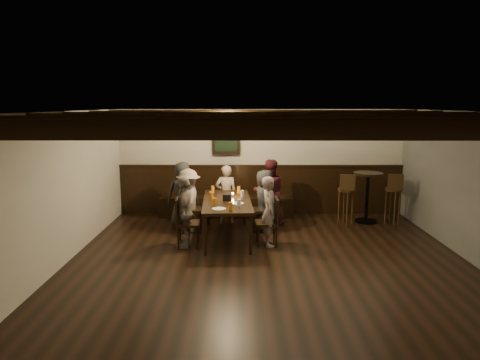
{
  "coord_description": "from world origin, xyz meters",
  "views": [
    {
      "loc": [
        -0.43,
        -6.23,
        2.5
      ],
      "look_at": [
        -0.47,
        1.3,
        1.17
      ],
      "focal_mm": 32.0,
      "sensor_mm": 36.0,
      "label": 1
    }
  ],
  "objects_px": {
    "dining_table": "(227,203)",
    "chair_left_near": "(190,217)",
    "person_right_near": "(264,201)",
    "person_right_far": "(269,211)",
    "chair_left_far": "(187,232)",
    "bar_stool_right": "(393,205)",
    "chair_right_far": "(267,231)",
    "bar_stool_left": "(346,206)",
    "high_top_table": "(367,190)",
    "person_bench_right": "(269,192)",
    "person_bench_centre": "(226,194)",
    "person_left_far": "(185,212)",
    "person_left_near": "(189,201)",
    "person_bench_left": "(183,194)",
    "chair_right_near": "(263,217)"
  },
  "relations": [
    {
      "from": "dining_table",
      "to": "bar_stool_right",
      "type": "height_order",
      "value": "bar_stool_right"
    },
    {
      "from": "chair_left_far",
      "to": "person_right_near",
      "type": "xyz_separation_m",
      "value": [
        1.42,
        0.98,
        0.35
      ]
    },
    {
      "from": "person_bench_centre",
      "to": "dining_table",
      "type": "bearing_deg",
      "value": 90.0
    },
    {
      "from": "person_right_near",
      "to": "person_right_far",
      "type": "distance_m",
      "value": 0.9
    },
    {
      "from": "chair_right_near",
      "to": "person_right_far",
      "type": "height_order",
      "value": "person_right_far"
    },
    {
      "from": "person_bench_right",
      "to": "person_right_far",
      "type": "xyz_separation_m",
      "value": [
        -0.08,
        -1.36,
        -0.07
      ]
    },
    {
      "from": "person_left_near",
      "to": "person_right_near",
      "type": "distance_m",
      "value": 1.5
    },
    {
      "from": "bar_stool_left",
      "to": "dining_table",
      "type": "bearing_deg",
      "value": -152.15
    },
    {
      "from": "chair_left_near",
      "to": "high_top_table",
      "type": "distance_m",
      "value": 3.79
    },
    {
      "from": "person_left_far",
      "to": "person_left_near",
      "type": "bearing_deg",
      "value": 180.0
    },
    {
      "from": "person_bench_right",
      "to": "person_right_near",
      "type": "xyz_separation_m",
      "value": [
        -0.13,
        -0.46,
        -0.08
      ]
    },
    {
      "from": "person_left_far",
      "to": "chair_left_far",
      "type": "bearing_deg",
      "value": 90.0
    },
    {
      "from": "person_bench_centre",
      "to": "high_top_table",
      "type": "distance_m",
      "value": 3.01
    },
    {
      "from": "dining_table",
      "to": "chair_right_far",
      "type": "height_order",
      "value": "chair_right_far"
    },
    {
      "from": "chair_left_far",
      "to": "bar_stool_right",
      "type": "relative_size",
      "value": 0.8
    },
    {
      "from": "chair_right_near",
      "to": "person_left_near",
      "type": "height_order",
      "value": "person_left_near"
    },
    {
      "from": "high_top_table",
      "to": "person_bench_right",
      "type": "bearing_deg",
      "value": -174.95
    },
    {
      "from": "person_left_near",
      "to": "high_top_table",
      "type": "bearing_deg",
      "value": 97.96
    },
    {
      "from": "chair_left_far",
      "to": "bar_stool_left",
      "type": "height_order",
      "value": "bar_stool_left"
    },
    {
      "from": "person_bench_left",
      "to": "bar_stool_right",
      "type": "xyz_separation_m",
      "value": [
        4.4,
        0.12,
        -0.27
      ]
    },
    {
      "from": "person_bench_centre",
      "to": "chair_right_near",
      "type": "bearing_deg",
      "value": 140.14
    },
    {
      "from": "chair_left_far",
      "to": "person_bench_centre",
      "type": "height_order",
      "value": "person_bench_centre"
    },
    {
      "from": "chair_left_near",
      "to": "bar_stool_left",
      "type": "relative_size",
      "value": 0.87
    },
    {
      "from": "person_bench_left",
      "to": "high_top_table",
      "type": "relative_size",
      "value": 1.25
    },
    {
      "from": "person_left_near",
      "to": "chair_right_near",
      "type": "bearing_deg",
      "value": 90.0
    },
    {
      "from": "person_bench_left",
      "to": "person_bench_right",
      "type": "bearing_deg",
      "value": -180.0
    },
    {
      "from": "person_bench_centre",
      "to": "person_right_near",
      "type": "height_order",
      "value": "person_bench_centre"
    },
    {
      "from": "person_right_far",
      "to": "high_top_table",
      "type": "bearing_deg",
      "value": -57.76
    },
    {
      "from": "chair_right_far",
      "to": "person_bench_centre",
      "type": "relative_size",
      "value": 0.69
    },
    {
      "from": "dining_table",
      "to": "person_bench_centre",
      "type": "bearing_deg",
      "value": 90.0
    },
    {
      "from": "dining_table",
      "to": "chair_left_near",
      "type": "bearing_deg",
      "value": 148.0
    },
    {
      "from": "chair_left_far",
      "to": "high_top_table",
      "type": "bearing_deg",
      "value": 110.93
    },
    {
      "from": "person_right_far",
      "to": "bar_stool_right",
      "type": "bearing_deg",
      "value": -65.66
    },
    {
      "from": "chair_left_near",
      "to": "person_left_near",
      "type": "bearing_deg",
      "value": -90.0
    },
    {
      "from": "bar_stool_left",
      "to": "chair_left_far",
      "type": "bearing_deg",
      "value": -148.65
    },
    {
      "from": "person_left_far",
      "to": "person_bench_left",
      "type": "bearing_deg",
      "value": -173.66
    },
    {
      "from": "chair_right_far",
      "to": "bar_stool_left",
      "type": "xyz_separation_m",
      "value": [
        1.71,
        1.34,
        0.14
      ]
    },
    {
      "from": "dining_table",
      "to": "person_left_near",
      "type": "bearing_deg",
      "value": 149.04
    },
    {
      "from": "person_bench_centre",
      "to": "person_bench_left",
      "type": "bearing_deg",
      "value": 9.46
    },
    {
      "from": "chair_left_near",
      "to": "person_left_far",
      "type": "relative_size",
      "value": 0.75
    },
    {
      "from": "person_bench_centre",
      "to": "person_right_near",
      "type": "bearing_deg",
      "value": 141.34
    },
    {
      "from": "chair_left_near",
      "to": "person_bench_left",
      "type": "relative_size",
      "value": 0.7
    },
    {
      "from": "dining_table",
      "to": "high_top_table",
      "type": "xyz_separation_m",
      "value": [
        2.96,
        1.13,
        0.03
      ]
    },
    {
      "from": "chair_left_near",
      "to": "bar_stool_left",
      "type": "distance_m",
      "value": 3.24
    },
    {
      "from": "person_bench_right",
      "to": "high_top_table",
      "type": "bearing_deg",
      "value": -177.93
    },
    {
      "from": "chair_left_far",
      "to": "person_bench_right",
      "type": "bearing_deg",
      "value": 129.83
    },
    {
      "from": "chair_right_near",
      "to": "person_left_near",
      "type": "relative_size",
      "value": 0.7
    },
    {
      "from": "person_bench_right",
      "to": "person_left_far",
      "type": "bearing_deg",
      "value": 39.29
    },
    {
      "from": "person_right_near",
      "to": "bar_stool_left",
      "type": "bearing_deg",
      "value": -78.8
    },
    {
      "from": "chair_left_near",
      "to": "chair_left_far",
      "type": "relative_size",
      "value": 1.08
    }
  ]
}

